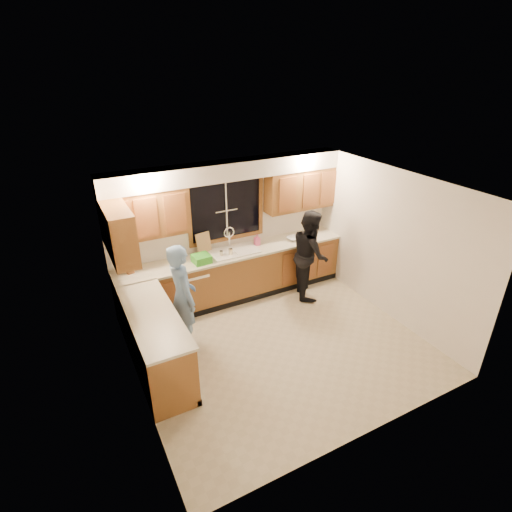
{
  "coord_description": "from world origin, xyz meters",
  "views": [
    {
      "loc": [
        -2.61,
        -4.22,
        3.98
      ],
      "look_at": [
        -0.06,
        0.65,
        1.26
      ],
      "focal_mm": 28.0,
      "sensor_mm": 36.0,
      "label": 1
    }
  ],
  "objects_px": {
    "dishwasher": "(191,288)",
    "man": "(183,297)",
    "knife_block": "(130,268)",
    "woman": "(310,254)",
    "soap_bottle": "(257,240)",
    "dish_crate": "(201,259)",
    "sink": "(234,254)",
    "bowl": "(293,239)",
    "stove": "(167,368)"
  },
  "relations": [
    {
      "from": "dishwasher",
      "to": "man",
      "type": "height_order",
      "value": "man"
    },
    {
      "from": "man",
      "to": "dishwasher",
      "type": "bearing_deg",
      "value": -26.74
    },
    {
      "from": "man",
      "to": "knife_block",
      "type": "bearing_deg",
      "value": 26.45
    },
    {
      "from": "woman",
      "to": "knife_block",
      "type": "relative_size",
      "value": 8.47
    },
    {
      "from": "soap_bottle",
      "to": "dish_crate",
      "type": "bearing_deg",
      "value": -170.64
    },
    {
      "from": "woman",
      "to": "dish_crate",
      "type": "height_order",
      "value": "woman"
    },
    {
      "from": "dishwasher",
      "to": "knife_block",
      "type": "xyz_separation_m",
      "value": [
        -0.95,
        0.06,
        0.61
      ]
    },
    {
      "from": "sink",
      "to": "dish_crate",
      "type": "xyz_separation_m",
      "value": [
        -0.66,
        -0.13,
        0.12
      ]
    },
    {
      "from": "sink",
      "to": "knife_block",
      "type": "relative_size",
      "value": 4.42
    },
    {
      "from": "bowl",
      "to": "dish_crate",
      "type": "bearing_deg",
      "value": -177.83
    },
    {
      "from": "dish_crate",
      "to": "bowl",
      "type": "distance_m",
      "value": 1.86
    },
    {
      "from": "stove",
      "to": "soap_bottle",
      "type": "bearing_deg",
      "value": 39.43
    },
    {
      "from": "sink",
      "to": "dishwasher",
      "type": "xyz_separation_m",
      "value": [
        -0.85,
        -0.01,
        -0.45
      ]
    },
    {
      "from": "man",
      "to": "bowl",
      "type": "relative_size",
      "value": 7.15
    },
    {
      "from": "sink",
      "to": "bowl",
      "type": "distance_m",
      "value": 1.21
    },
    {
      "from": "man",
      "to": "soap_bottle",
      "type": "relative_size",
      "value": 8.12
    },
    {
      "from": "sink",
      "to": "knife_block",
      "type": "distance_m",
      "value": 1.8
    },
    {
      "from": "dish_crate",
      "to": "man",
      "type": "bearing_deg",
      "value": -126.98
    },
    {
      "from": "sink",
      "to": "woman",
      "type": "bearing_deg",
      "value": -23.42
    },
    {
      "from": "man",
      "to": "knife_block",
      "type": "height_order",
      "value": "man"
    },
    {
      "from": "knife_block",
      "to": "sink",
      "type": "bearing_deg",
      "value": -17.74
    },
    {
      "from": "dishwasher",
      "to": "dish_crate",
      "type": "distance_m",
      "value": 0.62
    },
    {
      "from": "knife_block",
      "to": "dishwasher",
      "type": "bearing_deg",
      "value": -20.04
    },
    {
      "from": "dishwasher",
      "to": "dish_crate",
      "type": "bearing_deg",
      "value": -29.73
    },
    {
      "from": "sink",
      "to": "soap_bottle",
      "type": "height_order",
      "value": "sink"
    },
    {
      "from": "dishwasher",
      "to": "stove",
      "type": "xyz_separation_m",
      "value": [
        -0.95,
        -1.81,
        0.04
      ]
    },
    {
      "from": "soap_bottle",
      "to": "bowl",
      "type": "distance_m",
      "value": 0.72
    },
    {
      "from": "stove",
      "to": "knife_block",
      "type": "height_order",
      "value": "knife_block"
    },
    {
      "from": "knife_block",
      "to": "bowl",
      "type": "distance_m",
      "value": 3.0
    },
    {
      "from": "knife_block",
      "to": "man",
      "type": "bearing_deg",
      "value": -77.07
    },
    {
      "from": "knife_block",
      "to": "woman",
      "type": "bearing_deg",
      "value": -27.17
    },
    {
      "from": "bowl",
      "to": "stove",
      "type": "bearing_deg",
      "value": -149.5
    },
    {
      "from": "dishwasher",
      "to": "soap_bottle",
      "type": "height_order",
      "value": "soap_bottle"
    },
    {
      "from": "sink",
      "to": "bowl",
      "type": "bearing_deg",
      "value": -2.62
    },
    {
      "from": "sink",
      "to": "dish_crate",
      "type": "height_order",
      "value": "sink"
    },
    {
      "from": "woman",
      "to": "bowl",
      "type": "bearing_deg",
      "value": 29.25
    },
    {
      "from": "sink",
      "to": "man",
      "type": "height_order",
      "value": "man"
    },
    {
      "from": "man",
      "to": "bowl",
      "type": "height_order",
      "value": "man"
    },
    {
      "from": "dish_crate",
      "to": "soap_bottle",
      "type": "height_order",
      "value": "soap_bottle"
    },
    {
      "from": "man",
      "to": "woman",
      "type": "relative_size",
      "value": 1.03
    },
    {
      "from": "stove",
      "to": "dish_crate",
      "type": "distance_m",
      "value": 2.12
    },
    {
      "from": "soap_bottle",
      "to": "dishwasher",
      "type": "bearing_deg",
      "value": -176.64
    },
    {
      "from": "sink",
      "to": "stove",
      "type": "height_order",
      "value": "sink"
    },
    {
      "from": "sink",
      "to": "dish_crate",
      "type": "distance_m",
      "value": 0.68
    },
    {
      "from": "dishwasher",
      "to": "woman",
      "type": "bearing_deg",
      "value": -14.12
    },
    {
      "from": "stove",
      "to": "dish_crate",
      "type": "relative_size",
      "value": 3.16
    },
    {
      "from": "sink",
      "to": "woman",
      "type": "xyz_separation_m",
      "value": [
        1.26,
        -0.55,
        -0.04
      ]
    },
    {
      "from": "dishwasher",
      "to": "man",
      "type": "xyz_separation_m",
      "value": [
        -0.41,
        -0.91,
        0.44
      ]
    },
    {
      "from": "dishwasher",
      "to": "sink",
      "type": "bearing_deg",
      "value": 0.99
    },
    {
      "from": "dish_crate",
      "to": "sink",
      "type": "bearing_deg",
      "value": 10.84
    }
  ]
}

